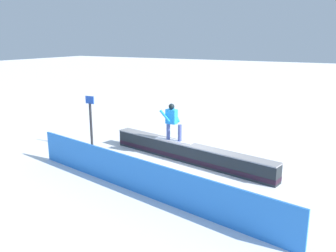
# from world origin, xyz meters

# --- Properties ---
(ground_plane) EXTENTS (120.00, 120.00, 0.00)m
(ground_plane) POSITION_xyz_m (0.00, 0.00, 0.00)
(ground_plane) COLOR white
(grind_box) EXTENTS (6.81, 1.82, 0.67)m
(grind_box) POSITION_xyz_m (0.00, 0.00, 0.30)
(grind_box) COLOR #202529
(grind_box) RESTS_ON ground_plane
(snowboarder) EXTENTS (1.54, 0.43, 1.39)m
(snowboarder) POSITION_xyz_m (0.75, -0.14, 1.42)
(snowboarder) COLOR silver
(snowboarder) RESTS_ON grind_box
(safety_fence) EXTENTS (9.27, 1.88, 1.05)m
(safety_fence) POSITION_xyz_m (0.00, 3.17, 0.53)
(safety_fence) COLOR blue
(safety_fence) RESTS_ON ground_plane
(trail_marker) EXTENTS (0.40, 0.10, 2.17)m
(trail_marker) POSITION_xyz_m (4.08, 0.53, 1.16)
(trail_marker) COLOR #262628
(trail_marker) RESTS_ON ground_plane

